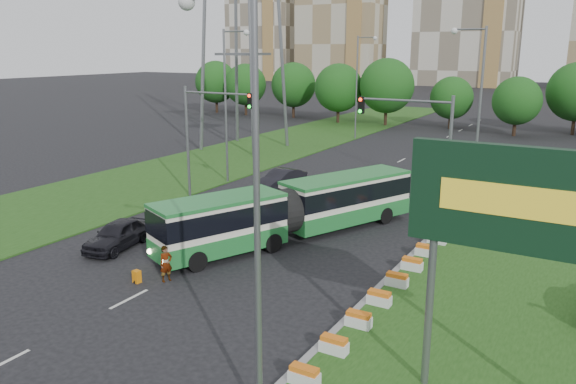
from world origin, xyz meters
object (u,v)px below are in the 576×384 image
Objects in this scene: car_left_near at (118,234)px; pedestrian at (166,264)px; car_left_far at (281,180)px; shopping_trolley at (137,277)px; traffic_mast_median at (422,140)px; traffic_mast_left at (205,125)px; articulated_bus at (289,209)px; billboard at (518,212)px.

pedestrian is (5.36, -2.14, 0.10)m from car_left_near.
shopping_trolley is (3.27, -18.70, -0.48)m from car_left_far.
traffic_mast_median is 1.71× the size of car_left_far.
pedestrian is (-7.68, -13.69, -4.49)m from traffic_mast_median.
traffic_mast_left is 13.63× the size of shopping_trolley.
articulated_bus reaches higher than car_left_near.
billboard reaches higher than car_left_near.
billboard and traffic_mast_median have the same top height.
car_left_far is (1.01, 15.74, 0.01)m from car_left_near.
car_left_near is (2.12, -10.56, -4.59)m from traffic_mast_left.
traffic_mast_left is 15.78m from shopping_trolley.
traffic_mast_left is 11.70m from car_left_near.
pedestrian reaches higher than car_left_near.
pedestrian is at bearing -78.54° from articulated_bus.
pedestrian is at bearing -119.30° from traffic_mast_median.
traffic_mast_median reaches higher than car_left_near.
car_left_near is at bearing -138.45° from traffic_mast_median.
traffic_mast_left is at bearing 123.03° from shopping_trolley.
articulated_bus is (-13.34, 10.68, -4.50)m from billboard.
shopping_trolley is at bearing 146.62° from pedestrian.
billboard reaches higher than pedestrian.
articulated_bus is 11.37m from car_left_far.
car_left_far is (-19.50, 20.19, -5.39)m from billboard.
articulated_bus is at bearing -137.76° from traffic_mast_median.
traffic_mast_left is 0.48× the size of articulated_bus.
articulated_bus is 3.53× the size of car_left_far.
traffic_mast_median is at bearing -10.01° from pedestrian.
traffic_mast_left is at bearing 146.45° from billboard.
car_left_near is at bearing -115.30° from articulated_bus.
shopping_trolley is at bearing -71.75° from car_left_far.
articulated_bus is at bearing 141.32° from billboard.
articulated_bus is 3.70× the size of car_left_near.
articulated_bus is 8.60m from pedestrian.
car_left_far reaches higher than car_left_near.
car_left_near is 15.77m from car_left_far.
traffic_mast_left is at bearing 91.64° from car_left_near.
articulated_bus is at bearing 31.27° from car_left_near.
traffic_mast_median is 8.74m from articulated_bus.
traffic_mast_median reaches higher than car_left_far.
billboard and traffic_mast_left have the same top height.
shopping_trolley is at bearing 174.77° from billboard.
billboard is 1.00× the size of traffic_mast_median.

